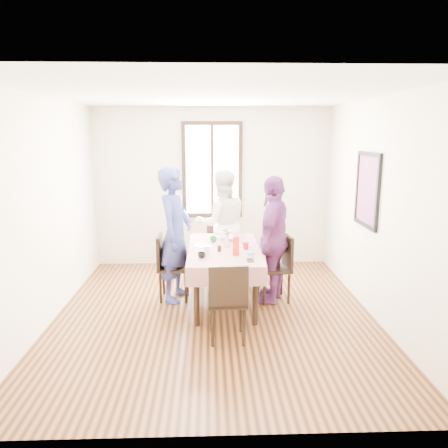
% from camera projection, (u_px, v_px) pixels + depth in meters
% --- Properties ---
extents(ground, '(4.50, 4.50, 0.00)m').
position_uv_depth(ground, '(214.00, 314.00, 5.49)').
color(ground, black).
rests_on(ground, ground).
extents(back_wall, '(4.00, 0.00, 4.00)m').
position_uv_depth(back_wall, '(212.00, 187.00, 7.41)').
color(back_wall, beige).
rests_on(back_wall, ground).
extents(right_wall, '(0.00, 4.50, 4.50)m').
position_uv_depth(right_wall, '(377.00, 209.00, 5.28)').
color(right_wall, beige).
rests_on(right_wall, ground).
extents(window_frame, '(1.02, 0.06, 1.62)m').
position_uv_depth(window_frame, '(212.00, 170.00, 7.33)').
color(window_frame, black).
rests_on(window_frame, back_wall).
extents(window_pane, '(0.90, 0.02, 1.50)m').
position_uv_depth(window_pane, '(212.00, 170.00, 7.34)').
color(window_pane, white).
rests_on(window_pane, back_wall).
extents(art_poster, '(0.04, 0.76, 0.96)m').
position_uv_depth(art_poster, '(368.00, 190.00, 5.53)').
color(art_poster, red).
rests_on(art_poster, right_wall).
extents(dining_table, '(0.82, 1.58, 0.75)m').
position_uv_depth(dining_table, '(224.00, 276.00, 5.83)').
color(dining_table, black).
rests_on(dining_table, ground).
extents(tablecloth, '(0.94, 1.70, 0.01)m').
position_uv_depth(tablecloth, '(224.00, 248.00, 5.76)').
color(tablecloth, '#600001').
rests_on(tablecloth, dining_table).
extents(chair_left, '(0.43, 0.43, 0.91)m').
position_uv_depth(chair_left, '(174.00, 267.00, 5.94)').
color(chair_left, black).
rests_on(chair_left, ground).
extents(chair_right, '(0.47, 0.47, 0.91)m').
position_uv_depth(chair_right, '(274.00, 268.00, 5.89)').
color(chair_right, black).
rests_on(chair_right, ground).
extents(chair_far, '(0.47, 0.47, 0.91)m').
position_uv_depth(chair_far, '(222.00, 249.00, 6.88)').
color(chair_far, black).
rests_on(chair_far, ground).
extents(chair_near, '(0.43, 0.43, 0.91)m').
position_uv_depth(chair_near, '(227.00, 301.00, 4.75)').
color(chair_near, black).
rests_on(chair_near, ground).
extents(person_left, '(0.61, 0.76, 1.83)m').
position_uv_depth(person_left, '(175.00, 235.00, 5.84)').
color(person_left, '#343D87').
rests_on(person_left, ground).
extents(person_far, '(0.93, 0.78, 1.72)m').
position_uv_depth(person_far, '(222.00, 224.00, 6.78)').
color(person_far, white).
rests_on(person_far, ground).
extents(person_right, '(0.78, 1.09, 1.72)m').
position_uv_depth(person_right, '(273.00, 239.00, 5.80)').
color(person_right, '#703171').
rests_on(person_right, ground).
extents(mug_black, '(0.09, 0.09, 0.07)m').
position_uv_depth(mug_black, '(202.00, 255.00, 5.28)').
color(mug_black, black).
rests_on(mug_black, tablecloth).
extents(mug_flag, '(0.11, 0.11, 0.09)m').
position_uv_depth(mug_flag, '(246.00, 246.00, 5.67)').
color(mug_flag, red).
rests_on(mug_flag, tablecloth).
extents(mug_green, '(0.11, 0.11, 0.07)m').
position_uv_depth(mug_green, '(213.00, 239.00, 6.07)').
color(mug_green, '#0C7226').
rests_on(mug_green, tablecloth).
extents(serving_bowl, '(0.27, 0.27, 0.06)m').
position_uv_depth(serving_bowl, '(229.00, 238.00, 6.16)').
color(serving_bowl, white).
rests_on(serving_bowl, tablecloth).
extents(juice_carton, '(0.08, 0.08, 0.24)m').
position_uv_depth(juice_carton, '(236.00, 246.00, 5.41)').
color(juice_carton, red).
rests_on(juice_carton, tablecloth).
extents(butter_tub, '(0.11, 0.11, 0.05)m').
position_uv_depth(butter_tub, '(250.00, 255.00, 5.33)').
color(butter_tub, white).
rests_on(butter_tub, tablecloth).
extents(jam_jar, '(0.05, 0.05, 0.08)m').
position_uv_depth(jam_jar, '(219.00, 248.00, 5.58)').
color(jam_jar, black).
rests_on(jam_jar, tablecloth).
extents(drinking_glass, '(0.07, 0.07, 0.10)m').
position_uv_depth(drinking_glass, '(207.00, 250.00, 5.46)').
color(drinking_glass, silver).
rests_on(drinking_glass, tablecloth).
extents(smartphone, '(0.08, 0.15, 0.01)m').
position_uv_depth(smartphone, '(250.00, 260.00, 5.18)').
color(smartphone, black).
rests_on(smartphone, tablecloth).
extents(flower_vase, '(0.07, 0.07, 0.14)m').
position_uv_depth(flower_vase, '(227.00, 242.00, 5.80)').
color(flower_vase, silver).
rests_on(flower_vase, tablecloth).
extents(plate_left, '(0.20, 0.20, 0.01)m').
position_uv_depth(plate_left, '(202.00, 246.00, 5.84)').
color(plate_left, white).
rests_on(plate_left, tablecloth).
extents(plate_right, '(0.20, 0.20, 0.01)m').
position_uv_depth(plate_right, '(244.00, 246.00, 5.84)').
color(plate_right, white).
rests_on(plate_right, tablecloth).
extents(plate_far, '(0.20, 0.20, 0.01)m').
position_uv_depth(plate_far, '(222.00, 237.00, 6.36)').
color(plate_far, white).
rests_on(plate_far, tablecloth).
extents(butter_lid, '(0.12, 0.12, 0.01)m').
position_uv_depth(butter_lid, '(250.00, 252.00, 5.32)').
color(butter_lid, blue).
rests_on(butter_lid, butter_tub).
extents(flower_bunch, '(0.09, 0.09, 0.10)m').
position_uv_depth(flower_bunch, '(227.00, 233.00, 5.77)').
color(flower_bunch, yellow).
rests_on(flower_bunch, flower_vase).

